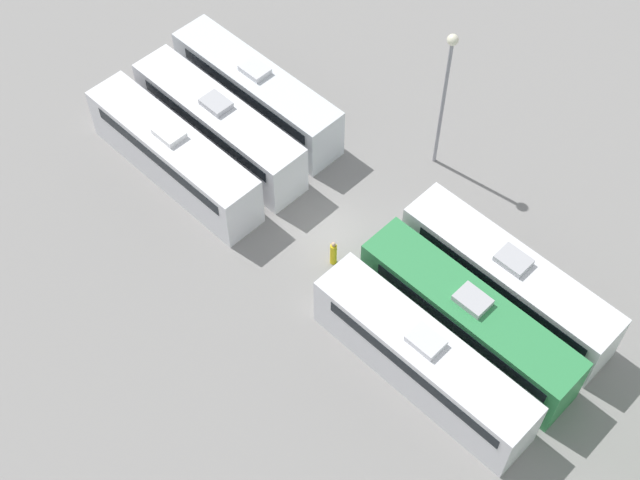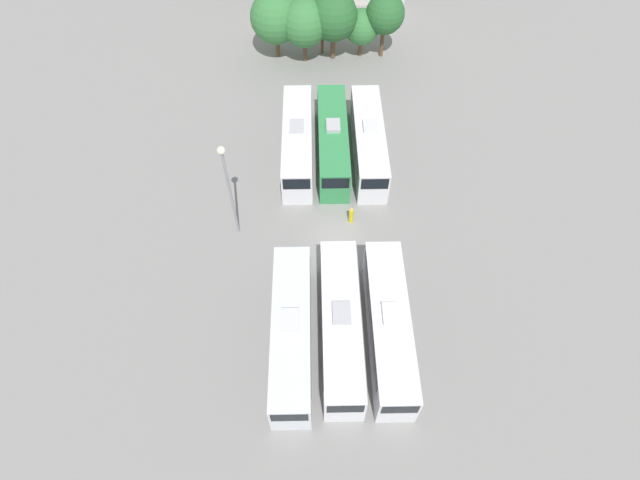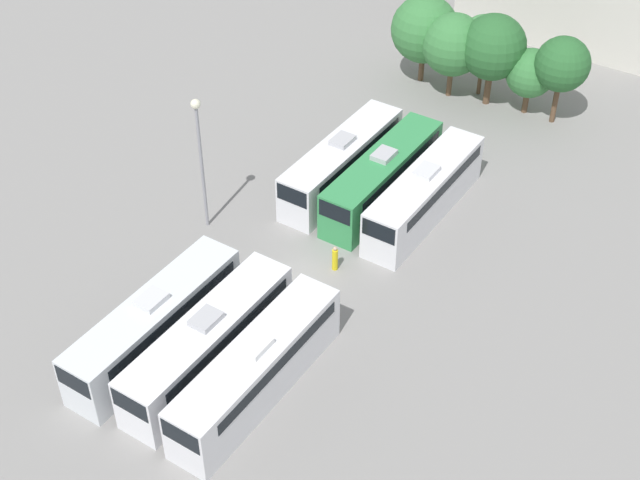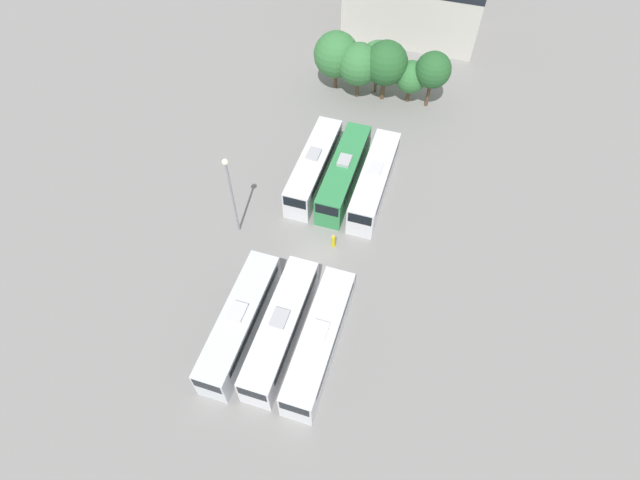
{
  "view_description": "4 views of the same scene",
  "coord_description": "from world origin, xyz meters",
  "px_view_note": "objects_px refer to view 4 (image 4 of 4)",
  "views": [
    {
      "loc": [
        20.83,
        19.76,
        38.43
      ],
      "look_at": [
        1.74,
        0.87,
        1.79
      ],
      "focal_mm": 50.0,
      "sensor_mm": 36.0,
      "label": 1
    },
    {
      "loc": [
        -1.65,
        -24.04,
        32.33
      ],
      "look_at": [
        -1.25,
        -1.84,
        1.93
      ],
      "focal_mm": 28.0,
      "sensor_mm": 36.0,
      "label": 2
    },
    {
      "loc": [
        22.89,
        -32.98,
        35.61
      ],
      "look_at": [
        0.13,
        1.65,
        1.58
      ],
      "focal_mm": 50.0,
      "sensor_mm": 36.0,
      "label": 3
    },
    {
      "loc": [
        8.45,
        -25.3,
        37.61
      ],
      "look_at": [
        0.28,
        0.64,
        1.52
      ],
      "focal_mm": 28.0,
      "sensor_mm": 36.0,
      "label": 4
    }
  ],
  "objects_px": {
    "bus_2": "(320,340)",
    "tree_3": "(386,63)",
    "bus_4": "(344,172)",
    "tree_1": "(359,64)",
    "bus_0": "(240,321)",
    "tree_4": "(411,77)",
    "bus_1": "(281,328)",
    "light_pole": "(230,186)",
    "tree_0": "(336,55)",
    "tree_5": "(433,70)",
    "tree_2": "(378,60)",
    "bus_3": "(314,166)",
    "worker_person": "(334,241)",
    "bus_5": "(374,180)"
  },
  "relations": [
    {
      "from": "bus_2",
      "to": "tree_3",
      "type": "height_order",
      "value": "tree_3"
    },
    {
      "from": "bus_4",
      "to": "tree_1",
      "type": "bearing_deg",
      "value": 99.6
    },
    {
      "from": "bus_0",
      "to": "tree_4",
      "type": "height_order",
      "value": "tree_4"
    },
    {
      "from": "bus_1",
      "to": "light_pole",
      "type": "bearing_deg",
      "value": 129.84
    },
    {
      "from": "bus_0",
      "to": "tree_1",
      "type": "xyz_separation_m",
      "value": [
        0.91,
        33.15,
        2.51
      ]
    },
    {
      "from": "bus_0",
      "to": "tree_0",
      "type": "relative_size",
      "value": 1.67
    },
    {
      "from": "bus_1",
      "to": "tree_5",
      "type": "xyz_separation_m",
      "value": [
        5.88,
        33.47,
        2.95
      ]
    },
    {
      "from": "tree_2",
      "to": "tree_4",
      "type": "height_order",
      "value": "tree_2"
    },
    {
      "from": "bus_1",
      "to": "bus_3",
      "type": "bearing_deg",
      "value": 99.68
    },
    {
      "from": "bus_2",
      "to": "worker_person",
      "type": "bearing_deg",
      "value": 100.5
    },
    {
      "from": "bus_0",
      "to": "bus_5",
      "type": "height_order",
      "value": "same"
    },
    {
      "from": "bus_2",
      "to": "bus_3",
      "type": "distance_m",
      "value": 19.21
    },
    {
      "from": "bus_5",
      "to": "tree_4",
      "type": "relative_size",
      "value": 2.29
    },
    {
      "from": "tree_1",
      "to": "tree_0",
      "type": "bearing_deg",
      "value": 162.96
    },
    {
      "from": "bus_3",
      "to": "tree_0",
      "type": "xyz_separation_m",
      "value": [
        -2.3,
        15.57,
        2.62
      ]
    },
    {
      "from": "tree_3",
      "to": "tree_5",
      "type": "relative_size",
      "value": 1.06
    },
    {
      "from": "bus_5",
      "to": "tree_4",
      "type": "distance_m",
      "value": 15.74
    },
    {
      "from": "bus_0",
      "to": "bus_2",
      "type": "distance_m",
      "value": 6.56
    },
    {
      "from": "bus_4",
      "to": "tree_3",
      "type": "relative_size",
      "value": 1.63
    },
    {
      "from": "worker_person",
      "to": "tree_2",
      "type": "bearing_deg",
      "value": 94.43
    },
    {
      "from": "light_pole",
      "to": "tree_0",
      "type": "bearing_deg",
      "value": 84.13
    },
    {
      "from": "bus_3",
      "to": "tree_4",
      "type": "relative_size",
      "value": 2.29
    },
    {
      "from": "bus_4",
      "to": "tree_1",
      "type": "xyz_separation_m",
      "value": [
        -2.47,
        14.62,
        2.51
      ]
    },
    {
      "from": "bus_3",
      "to": "bus_4",
      "type": "xyz_separation_m",
      "value": [
        3.14,
        0.03,
        0.0
      ]
    },
    {
      "from": "bus_2",
      "to": "bus_1",
      "type": "bearing_deg",
      "value": 178.21
    },
    {
      "from": "bus_1",
      "to": "light_pole",
      "type": "relative_size",
      "value": 1.28
    },
    {
      "from": "tree_3",
      "to": "tree_1",
      "type": "bearing_deg",
      "value": -170.37
    },
    {
      "from": "bus_4",
      "to": "tree_4",
      "type": "distance_m",
      "value": 16.0
    },
    {
      "from": "bus_0",
      "to": "tree_5",
      "type": "distance_m",
      "value": 35.27
    },
    {
      "from": "light_pole",
      "to": "tree_2",
      "type": "bearing_deg",
      "value": 73.54
    },
    {
      "from": "tree_3",
      "to": "bus_5",
      "type": "bearing_deg",
      "value": -80.11
    },
    {
      "from": "bus_4",
      "to": "tree_2",
      "type": "bearing_deg",
      "value": 92.14
    },
    {
      "from": "light_pole",
      "to": "worker_person",
      "type": "bearing_deg",
      "value": 5.32
    },
    {
      "from": "bus_2",
      "to": "bus_3",
      "type": "relative_size",
      "value": 1.0
    },
    {
      "from": "bus_0",
      "to": "light_pole",
      "type": "xyz_separation_m",
      "value": [
        -4.54,
        9.87,
        4.3
      ]
    },
    {
      "from": "bus_4",
      "to": "tree_5",
      "type": "relative_size",
      "value": 1.73
    },
    {
      "from": "light_pole",
      "to": "tree_5",
      "type": "relative_size",
      "value": 1.36
    },
    {
      "from": "bus_4",
      "to": "bus_5",
      "type": "relative_size",
      "value": 1.0
    },
    {
      "from": "bus_1",
      "to": "tree_4",
      "type": "height_order",
      "value": "tree_4"
    },
    {
      "from": "bus_0",
      "to": "tree_2",
      "type": "distance_m",
      "value": 34.85
    },
    {
      "from": "bus_4",
      "to": "light_pole",
      "type": "bearing_deg",
      "value": -132.49
    },
    {
      "from": "bus_0",
      "to": "tree_0",
      "type": "distance_m",
      "value": 34.22
    },
    {
      "from": "bus_1",
      "to": "tree_4",
      "type": "bearing_deg",
      "value": 83.9
    },
    {
      "from": "bus_0",
      "to": "tree_0",
      "type": "bearing_deg",
      "value": 93.46
    },
    {
      "from": "bus_2",
      "to": "tree_4",
      "type": "xyz_separation_m",
      "value": [
        0.36,
        33.71,
        1.48
      ]
    },
    {
      "from": "bus_2",
      "to": "tree_4",
      "type": "relative_size",
      "value": 2.29
    },
    {
      "from": "tree_0",
      "to": "tree_2",
      "type": "height_order",
      "value": "tree_0"
    },
    {
      "from": "bus_5",
      "to": "light_pole",
      "type": "height_order",
      "value": "light_pole"
    },
    {
      "from": "bus_0",
      "to": "bus_1",
      "type": "distance_m",
      "value": 3.35
    },
    {
      "from": "bus_4",
      "to": "tree_2",
      "type": "relative_size",
      "value": 1.82
    }
  ]
}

